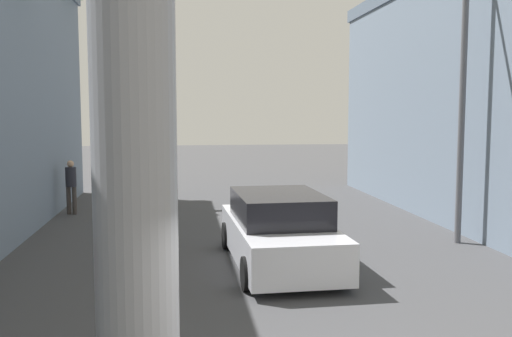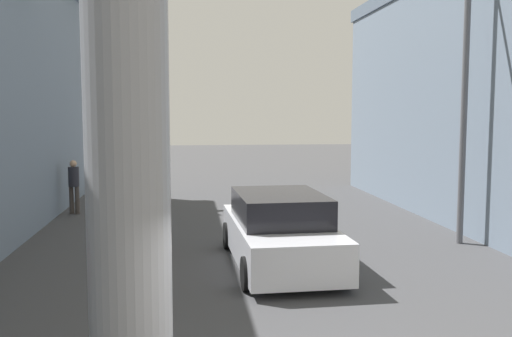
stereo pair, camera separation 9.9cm
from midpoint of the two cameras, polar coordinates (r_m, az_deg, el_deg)
ground_plane at (r=15.14m, az=-2.33°, el=-6.84°), size 84.17×84.17×0.00m
street_lamp at (r=14.81m, az=18.49°, el=9.37°), size 2.53×0.28×7.11m
car_lead at (r=12.26m, az=2.07°, el=-6.29°), size 2.19×4.75×1.56m
palm_tree_far_left at (r=22.35m, az=-19.28°, el=10.09°), size 2.85×2.86×8.01m
palm_tree_mid_left at (r=16.11m, az=-24.20°, el=9.44°), size 3.36×3.25×7.22m
pedestrian_far_left at (r=19.21m, az=-18.15°, el=-1.36°), size 0.43×0.43×1.74m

